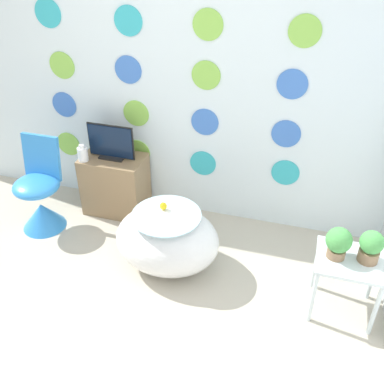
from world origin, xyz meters
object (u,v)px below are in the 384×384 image
(vase, at_px, (83,154))
(potted_plant_right, at_px, (371,246))
(chair, at_px, (41,200))
(potted_plant_left, at_px, (338,242))
(tv, at_px, (111,144))
(bathtub, at_px, (167,239))

(vase, height_order, potted_plant_right, vase)
(chair, xyz_separation_m, potted_plant_left, (2.50, -0.27, 0.33))
(chair, relative_size, tv, 1.96)
(potted_plant_left, bearing_deg, chair, 173.88)
(tv, xyz_separation_m, vase, (-0.22, -0.12, -0.07))
(vase, distance_m, potted_plant_right, 2.45)
(bathtub, distance_m, potted_plant_left, 1.30)
(chair, bearing_deg, potted_plant_left, -6.12)
(potted_plant_right, bearing_deg, chair, 174.78)
(chair, height_order, vase, chair)
(tv, height_order, potted_plant_right, tv)
(chair, distance_m, potted_plant_right, 2.73)
(bathtub, relative_size, tv, 1.94)
(bathtub, bearing_deg, chair, 171.91)
(vase, height_order, potted_plant_left, vase)
(potted_plant_left, distance_m, potted_plant_right, 0.21)
(chair, xyz_separation_m, potted_plant_right, (2.70, -0.25, 0.33))
(bathtub, height_order, vase, vase)
(potted_plant_left, bearing_deg, bathtub, 175.87)
(tv, distance_m, potted_plant_right, 2.27)
(tv, height_order, vase, tv)
(bathtub, xyz_separation_m, vase, (-0.94, 0.48, 0.37))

